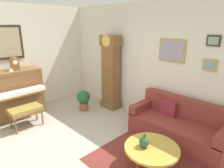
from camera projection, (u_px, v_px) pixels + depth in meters
ground_plane at (63, 156)px, 3.61m from camera, size 6.40×6.00×0.10m
wall_left at (4, 60)px, 4.94m from camera, size 0.13×4.90×2.80m
wall_back at (145, 62)px, 4.79m from camera, size 5.30×0.13×2.80m
area_rug at (153, 168)px, 3.23m from camera, size 2.10×1.50×0.01m
piano at (11, 94)px, 4.88m from camera, size 0.87×1.44×1.20m
piano_bench at (26, 111)px, 4.42m from camera, size 0.42×0.70×0.48m
grandfather_clock at (111, 74)px, 5.33m from camera, size 0.52×0.34×2.03m
couch at (178, 126)px, 3.95m from camera, size 1.90×0.80×0.84m
coffee_table at (152, 149)px, 3.12m from camera, size 0.88×0.88×0.41m
mantel_clock at (15, 63)px, 4.77m from camera, size 0.13×0.18×0.38m
teacup at (11, 70)px, 4.67m from camera, size 0.12×0.12×0.06m
green_jug at (144, 142)px, 3.09m from camera, size 0.17×0.17×0.24m
potted_plant at (84, 99)px, 5.33m from camera, size 0.36×0.36×0.56m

